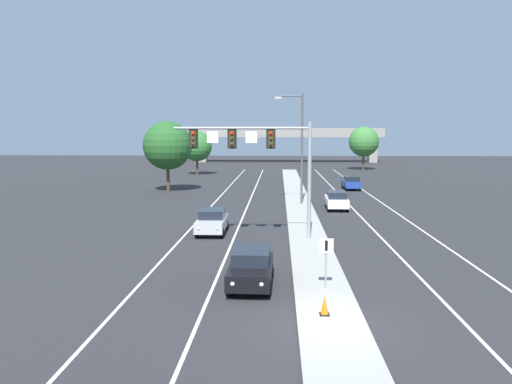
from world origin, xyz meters
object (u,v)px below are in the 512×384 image
overhead_signal_mast (261,151)px  car_oncoming_black (251,267)px  median_sign_post (326,255)px  car_receding_white (337,200)px  tree_far_left_b (167,146)px  car_oncoming_silver (212,221)px  tree_far_right_b (364,142)px  street_lamp_median (300,142)px  car_receding_blue (351,183)px  traffic_cone_median_nose (325,305)px  tree_far_left_c (197,146)px

overhead_signal_mast → car_oncoming_black: size_ratio=1.87×
median_sign_post → car_receding_white: (3.08, 23.42, -0.77)m
overhead_signal_mast → median_sign_post: 11.34m
median_sign_post → car_oncoming_black: bearing=165.2°
car_receding_white → tree_far_left_b: size_ratio=0.56×
car_oncoming_silver → tree_far_right_b: bearing=71.5°
street_lamp_median → tree_far_left_b: (-14.48, 10.41, -0.58)m
overhead_signal_mast → car_receding_blue: 30.87m
tree_far_right_b → traffic_cone_median_nose: bearing=-100.3°
median_sign_post → car_receding_white: median_sign_post is taller
car_oncoming_silver → tree_far_right_b: 61.80m
tree_far_left_b → car_receding_white: bearing=-36.0°
median_sign_post → street_lamp_median: (-0.11, 25.82, 4.21)m
overhead_signal_mast → median_sign_post: (3.10, -10.17, -3.94)m
car_oncoming_silver → car_receding_white: bearing=49.2°
car_oncoming_silver → tree_far_left_b: size_ratio=0.56×
car_receding_blue → tree_far_left_c: bearing=136.8°
median_sign_post → tree_far_right_b: size_ratio=0.28×
median_sign_post → car_oncoming_black: 3.38m
car_receding_white → tree_far_left_b: 22.26m
traffic_cone_median_nose → tree_far_right_b: (13.48, 73.98, 4.55)m
overhead_signal_mast → traffic_cone_median_nose: (2.78, -13.29, -5.02)m
street_lamp_median → tree_far_left_c: bearing=113.9°
tree_far_left_c → tree_far_right_b: (28.11, 11.58, 0.56)m
car_receding_white → tree_far_left_c: 40.31m
car_receding_white → traffic_cone_median_nose: car_receding_white is taller
car_receding_white → tree_far_left_c: (-18.03, 35.86, 3.68)m
car_oncoming_silver → car_receding_blue: same height
street_lamp_median → car_receding_blue: (6.67, 13.29, -4.97)m
overhead_signal_mast → median_sign_post: size_ratio=3.82×
car_oncoming_black → traffic_cone_median_nose: (2.86, -3.96, -0.31)m
overhead_signal_mast → car_receding_white: (6.18, 13.25, -4.71)m
car_receding_blue → traffic_cone_median_nose: bearing=-99.3°
overhead_signal_mast → tree_far_left_b: tree_far_left_b is taller
median_sign_post → car_oncoming_silver: 13.99m
car_receding_blue → tree_far_right_b: (6.59, 31.76, 4.24)m
tree_far_left_c → tree_far_left_b: (0.37, -23.05, 0.71)m
car_oncoming_black → tree_far_left_c: 59.73m
median_sign_post → tree_far_right_b: (13.16, 70.87, 3.48)m
car_receding_white → tree_far_left_b: tree_far_left_b is taller
car_receding_blue → traffic_cone_median_nose: (-6.89, -42.23, -0.31)m
car_oncoming_black → tree_far_right_b: bearing=76.9°
median_sign_post → car_oncoming_black: median_sign_post is taller
median_sign_post → tree_far_right_b: 72.16m
overhead_signal_mast → traffic_cone_median_nose: bearing=-78.2°
car_oncoming_silver → car_receding_white: 14.55m
street_lamp_median → car_oncoming_silver: bearing=-115.2°
street_lamp_median → car_oncoming_silver: 15.64m
tree_far_left_c → car_receding_blue: bearing=-43.2°
car_oncoming_silver → tree_far_right_b: tree_far_right_b is taller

